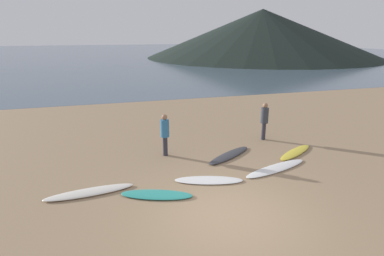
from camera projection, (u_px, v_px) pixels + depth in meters
name	position (u px, v px, depth m)	size (l,w,h in m)	color
ground_plane	(156.00, 118.00, 17.03)	(120.00, 120.00, 0.20)	#997C5B
ocean_water	(111.00, 54.00, 66.63)	(140.00, 100.00, 0.01)	#475B6B
headland_hill	(262.00, 33.00, 56.54)	(41.32, 41.32, 8.33)	black
surfboard_0	(90.00, 192.00, 8.89)	(2.47, 0.50, 0.09)	silver
surfboard_1	(157.00, 195.00, 8.76)	(2.02, 0.58, 0.08)	teal
surfboard_2	(209.00, 180.00, 9.64)	(2.10, 0.59, 0.06)	white
surfboard_3	(229.00, 155.00, 11.57)	(2.34, 0.50, 0.08)	#333338
surfboard_4	(276.00, 168.00, 10.48)	(2.65, 0.53, 0.06)	white
surfboard_5	(295.00, 152.00, 11.86)	(2.16, 0.47, 0.08)	yellow
person_0	(264.00, 118.00, 13.12)	(0.32, 0.32, 1.59)	#2D2D38
person_1	(165.00, 132.00, 11.41)	(0.32, 0.32, 1.57)	#2D2D38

